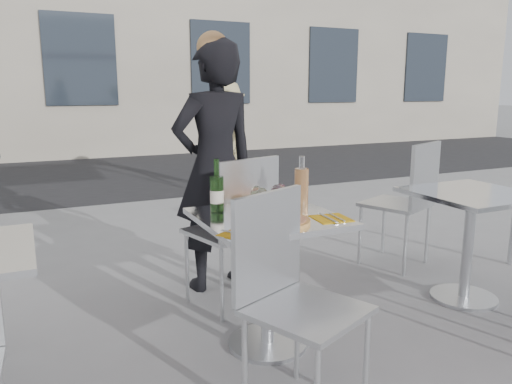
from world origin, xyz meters
name	(u,v)px	position (x,y,z in m)	size (l,w,h in m)	color
ground	(267,345)	(0.00, 0.00, 0.00)	(80.00, 80.00, 0.00)	slate
street_asphalt	(101,173)	(0.00, 6.50, 0.00)	(24.00, 5.00, 0.00)	black
main_table	(268,253)	(0.00, 0.00, 0.54)	(0.72, 0.72, 0.75)	#B7BABF
side_table_right	(470,223)	(1.50, 0.00, 0.54)	(0.72, 0.72, 0.75)	#B7BABF
chair_far	(237,221)	(0.04, 0.51, 0.59)	(0.56, 0.57, 1.00)	silver
chair_near	(288,284)	(-0.15, -0.51, 0.57)	(0.58, 0.59, 0.97)	silver
side_chair_rfar	(409,194)	(1.57, 0.67, 0.60)	(0.61, 0.61, 1.01)	silver
woman_diner	(215,168)	(0.05, 0.95, 0.87)	(0.64, 0.42, 1.74)	black
pedestrian_b	(225,137)	(1.38, 4.14, 0.77)	(1.00, 0.57, 1.54)	tan
pizza_near	(279,221)	(-0.02, -0.15, 0.76)	(0.32, 0.32, 0.02)	tan
pizza_far	(270,202)	(0.12, 0.21, 0.77)	(0.34, 0.34, 0.03)	white
salad_plate	(262,208)	(-0.02, 0.02, 0.79)	(0.22, 0.22, 0.09)	white
wine_bottle	(217,192)	(-0.22, 0.17, 0.86)	(0.07, 0.08, 0.29)	#295821
carafe	(301,186)	(0.27, 0.11, 0.87)	(0.08, 0.08, 0.29)	tan
sugar_shaker	(292,203)	(0.15, 0.01, 0.80)	(0.06, 0.06, 0.11)	white
wineglass_white_a	(262,197)	(-0.04, -0.02, 0.86)	(0.07, 0.07, 0.16)	white
wineglass_white_b	(257,195)	(-0.05, 0.04, 0.86)	(0.07, 0.07, 0.16)	white
wineglass_red_a	(277,193)	(0.07, 0.03, 0.86)	(0.07, 0.07, 0.16)	white
wineglass_red_b	(281,193)	(0.10, 0.04, 0.86)	(0.07, 0.07, 0.16)	white
napkin_left	(242,234)	(-0.26, -0.27, 0.75)	(0.25, 0.25, 0.01)	gold
napkin_right	(331,218)	(0.27, -0.20, 0.75)	(0.20, 0.20, 0.01)	gold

